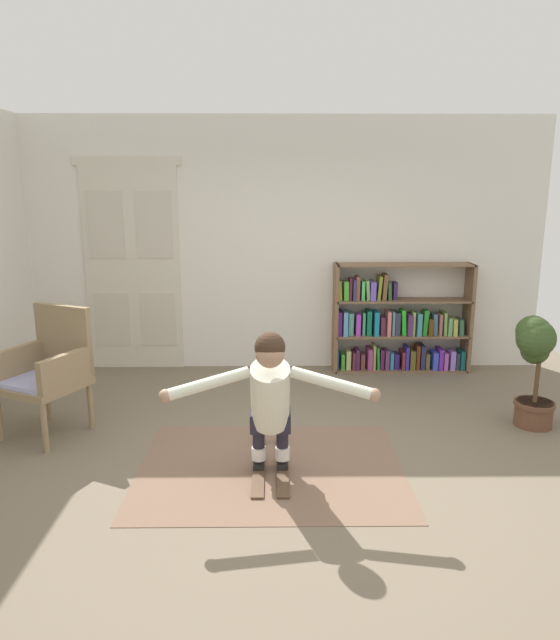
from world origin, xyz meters
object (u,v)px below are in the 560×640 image
(bookshelf, at_px, (396,327))
(skis_pair, at_px, (271,463))
(person_skier, at_px, (270,394))
(wicker_chair, at_px, (49,368))
(potted_plant, at_px, (535,355))

(bookshelf, relative_size, skis_pair, 1.68)
(skis_pair, height_order, person_skier, person_skier)
(bookshelf, bearing_deg, person_skier, -119.22)
(skis_pair, distance_m, person_skier, 0.68)
(wicker_chair, bearing_deg, bookshelf, 27.04)
(wicker_chair, xyz_separation_m, skis_pair, (1.91, -0.68, -0.56))
(bookshelf, height_order, wicker_chair, bookshelf)
(wicker_chair, bearing_deg, potted_plant, 1.50)
(person_skier, bearing_deg, skis_pair, 90.16)
(potted_plant, bearing_deg, person_skier, -157.02)
(wicker_chair, bearing_deg, person_skier, -24.69)
(potted_plant, distance_m, skis_pair, 2.55)
(skis_pair, relative_size, person_skier, 0.64)
(wicker_chair, relative_size, person_skier, 0.75)
(wicker_chair, xyz_separation_m, person_skier, (1.91, -0.88, 0.08))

